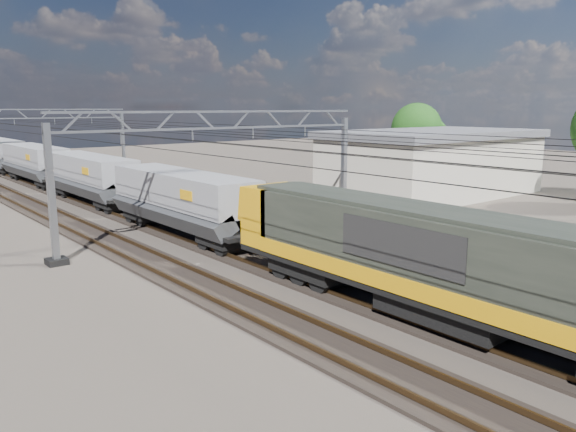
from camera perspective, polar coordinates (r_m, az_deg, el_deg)
ground at (r=29.40m, az=-2.01°, el=-3.36°), size 160.00×160.00×0.00m
track_outer_west at (r=26.30m, az=-12.48°, el=-5.20°), size 2.60×140.00×0.30m
track_loco at (r=28.25m, az=-5.24°, el=-3.85°), size 2.60×140.00×0.30m
track_inner_east at (r=30.60m, az=0.96°, el=-2.64°), size 2.60×140.00×0.30m
track_outer_east at (r=33.27m, az=6.22°, el=-1.59°), size 2.60×140.00×0.30m
catenary_gantry_mid at (r=31.93m, az=-6.45°, el=4.85°), size 19.90×0.90×7.11m
catenary_gantry_far at (r=65.06m, az=-24.19°, el=7.07°), size 19.90×0.90×7.11m
overhead_wires at (r=35.21m, az=-10.11°, el=8.33°), size 12.03×140.00×0.53m
locomotive at (r=19.11m, az=16.01°, el=-4.50°), size 2.76×21.10×3.62m
hopper_wagon_lead at (r=32.31m, az=-10.70°, el=1.80°), size 3.38×13.00×3.25m
hopper_wagon_mid at (r=45.18m, az=-19.47°, el=3.95°), size 3.38×13.00×3.25m
hopper_wagon_third at (r=58.66m, az=-24.30°, el=5.09°), size 3.38×13.00×3.25m
industrial_shed at (r=48.83m, az=14.46°, el=5.30°), size 18.60×10.60×5.40m
tree_far at (r=59.99m, az=13.26°, el=8.47°), size 5.62×5.22×7.74m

